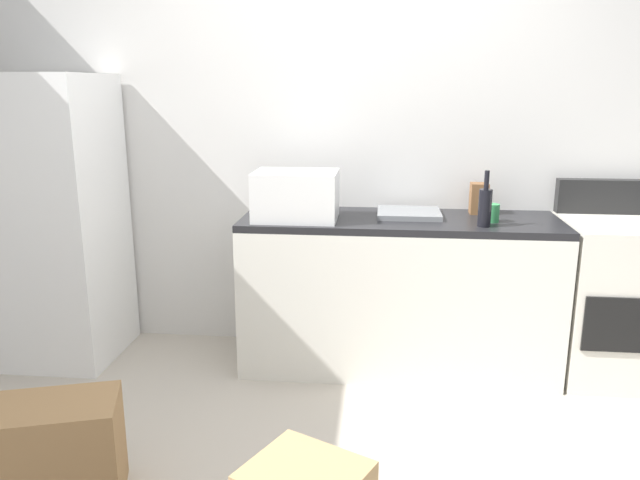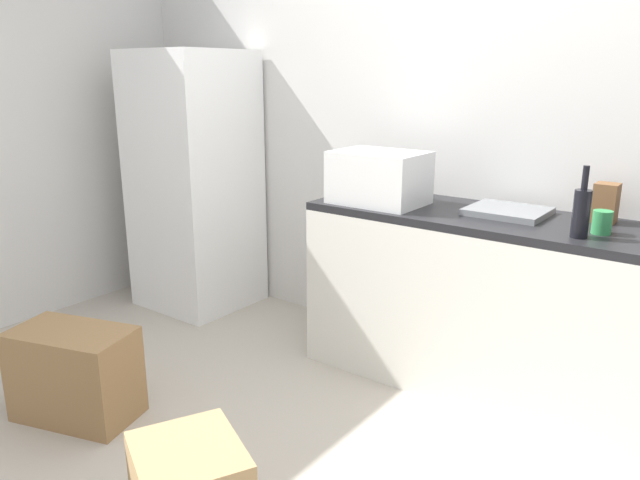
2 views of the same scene
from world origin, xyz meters
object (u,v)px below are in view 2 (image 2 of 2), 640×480
(refrigerator, at_px, (195,182))
(coffee_mug, at_px, (602,222))
(wine_bottle, at_px, (581,212))
(cardboard_box_medium, at_px, (75,374))
(microwave, at_px, (379,178))
(knife_block, at_px, (606,203))

(refrigerator, xyz_separation_m, coffee_mug, (2.55, -0.00, 0.10))
(wine_bottle, bearing_deg, cardboard_box_medium, -145.82)
(microwave, relative_size, cardboard_box_medium, 0.83)
(refrigerator, height_order, cardboard_box_medium, refrigerator)
(microwave, distance_m, wine_bottle, 1.03)
(microwave, height_order, knife_block, microwave)
(wine_bottle, height_order, cardboard_box_medium, wine_bottle)
(wine_bottle, distance_m, coffee_mug, 0.15)
(knife_block, relative_size, cardboard_box_medium, 0.33)
(microwave, height_order, cardboard_box_medium, microwave)
(wine_bottle, height_order, coffee_mug, wine_bottle)
(wine_bottle, distance_m, knife_block, 0.34)
(microwave, bearing_deg, cardboard_box_medium, -121.39)
(coffee_mug, distance_m, knife_block, 0.23)
(coffee_mug, xyz_separation_m, cardboard_box_medium, (-1.89, -1.36, -0.73))
(refrigerator, height_order, wine_bottle, refrigerator)
(wine_bottle, bearing_deg, microwave, 175.48)
(knife_block, bearing_deg, refrigerator, -174.97)
(refrigerator, xyz_separation_m, cardboard_box_medium, (0.66, -1.36, -0.63))
(knife_block, distance_m, cardboard_box_medium, 2.56)
(coffee_mug, bearing_deg, wine_bottle, -116.60)
(knife_block, bearing_deg, cardboard_box_medium, -139.40)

